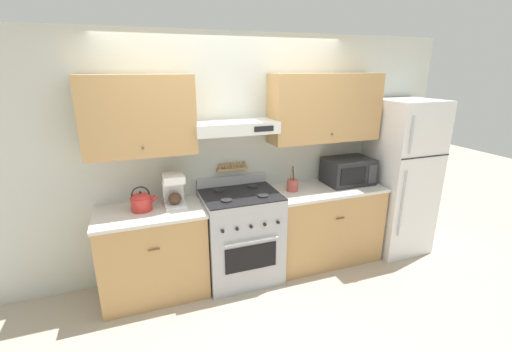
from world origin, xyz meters
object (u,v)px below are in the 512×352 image
object	(u,v)px
refrigerator	(400,177)
coffee_maker	(174,189)
tea_kettle	(141,201)
stove_range	(241,236)
utensil_crock	(292,185)
microwave	(348,171)

from	to	relation	value
refrigerator	coffee_maker	xyz separation A→B (m)	(-2.69, 0.12, 0.13)
tea_kettle	stove_range	bearing A→B (deg)	-3.82
stove_range	utensil_crock	xyz separation A→B (m)	(0.62, 0.06, 0.48)
microwave	utensil_crock	size ratio (longest dim) A/B	1.92
tea_kettle	utensil_crock	world-z (taller)	utensil_crock
coffee_maker	utensil_crock	bearing A→B (deg)	-1.49
stove_range	refrigerator	xyz separation A→B (m)	(2.03, -0.02, 0.44)
coffee_maker	tea_kettle	bearing A→B (deg)	-173.86
microwave	refrigerator	bearing A→B (deg)	-8.35
refrigerator	coffee_maker	distance (m)	2.69
coffee_maker	utensil_crock	xyz separation A→B (m)	(1.27, -0.03, -0.09)
utensil_crock	tea_kettle	bearing A→B (deg)	-180.00
tea_kettle	refrigerator	bearing A→B (deg)	-1.59
stove_range	tea_kettle	distance (m)	1.09
stove_range	microwave	world-z (taller)	microwave
microwave	tea_kettle	bearing A→B (deg)	-179.56
stove_range	refrigerator	bearing A→B (deg)	-0.52
refrigerator	microwave	bearing A→B (deg)	171.65
refrigerator	utensil_crock	bearing A→B (deg)	176.64
refrigerator	utensil_crock	xyz separation A→B (m)	(-1.41, 0.08, 0.04)
stove_range	utensil_crock	bearing A→B (deg)	5.92
refrigerator	microwave	distance (m)	0.70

